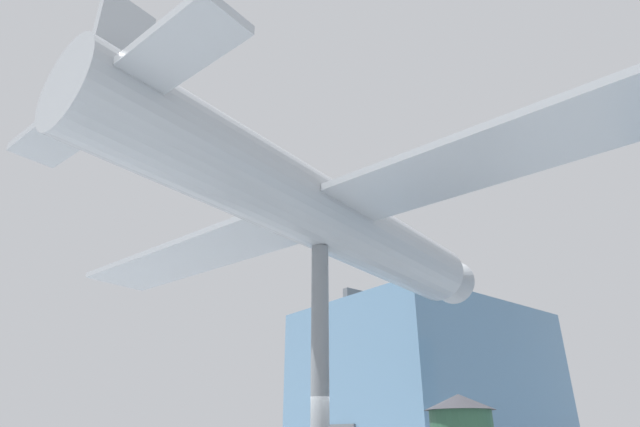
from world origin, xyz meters
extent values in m
cube|color=slate|center=(-9.89, 15.51, 4.21)|extent=(10.14, 12.69, 8.41)
cube|color=#51565B|center=(-9.89, 15.51, 8.71)|extent=(0.36, 12.06, 0.60)
cylinder|color=slate|center=(0.00, 0.00, 3.09)|extent=(0.44, 0.44, 6.19)
cylinder|color=#93999E|center=(0.00, 0.00, 7.16)|extent=(5.01, 14.04, 1.94)
cube|color=#93999E|center=(0.00, 0.00, 7.16)|extent=(20.38, 6.86, 0.18)
cube|color=#93999E|center=(1.38, -5.99, 7.30)|extent=(6.58, 2.43, 0.18)
cube|color=#93999E|center=(1.38, -5.99, 8.49)|extent=(0.42, 1.11, 2.28)
cone|color=#93999E|center=(-1.71, 7.45, 7.16)|extent=(1.90, 1.66, 1.65)
sphere|color=black|center=(-1.90, 8.28, 7.16)|extent=(0.44, 0.44, 0.44)
cone|color=#2D2D33|center=(4.33, -0.60, 2.13)|extent=(1.11, 1.11, 0.24)
camera|label=1|loc=(9.61, -7.56, 1.57)|focal=28.00mm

